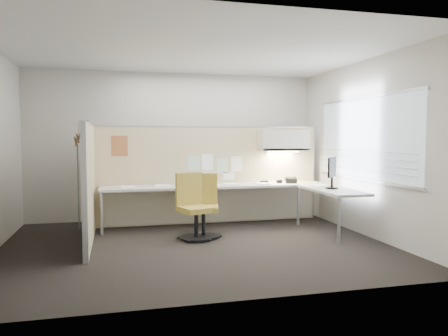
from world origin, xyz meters
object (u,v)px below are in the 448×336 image
object	(u,v)px
chair_left	(194,209)
monitor	(332,171)
phone	(291,180)
chair_right	(204,208)
desk	(237,193)

from	to	relation	value
chair_left	monitor	size ratio (longest dim) A/B	1.96
monitor	phone	size ratio (longest dim) A/B	2.05
chair_right	monitor	world-z (taller)	monitor
desk	phone	size ratio (longest dim) A/B	15.99
monitor	phone	world-z (taller)	monitor
desk	chair_left	xyz separation A→B (m)	(-0.89, -0.71, -0.13)
monitor	phone	distance (m)	1.08
desk	monitor	xyz separation A→B (m)	(1.37, -0.87, 0.43)
chair_left	chair_right	size ratio (longest dim) A/B	1.02
chair_left	phone	size ratio (longest dim) A/B	4.02
phone	chair_right	bearing A→B (deg)	-142.13
chair_right	chair_left	bearing A→B (deg)	-140.85
chair_right	monitor	distance (m)	2.18
chair_left	chair_right	bearing A→B (deg)	6.62
desk	chair_right	bearing A→B (deg)	-138.97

